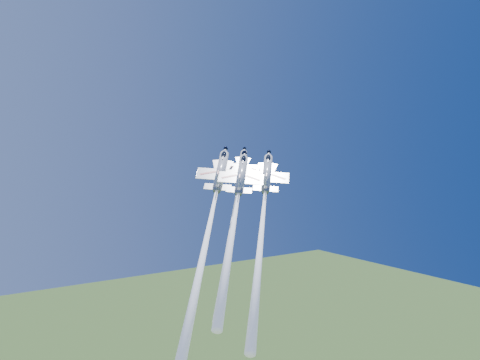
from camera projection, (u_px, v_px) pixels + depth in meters
jet_lead at (234, 213)px, 112.97m from camera, size 25.90×32.40×36.41m
jet_left at (208, 231)px, 107.31m from camera, size 31.77×39.60×44.14m
jet_right at (262, 225)px, 107.69m from camera, size 28.15×35.01×38.79m
jet_slot at (235, 218)px, 104.40m from camera, size 24.97×30.90×33.81m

